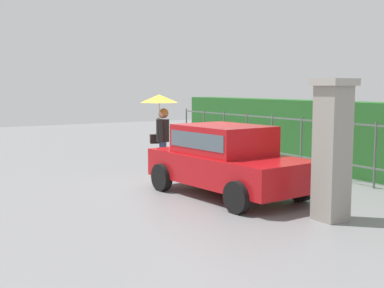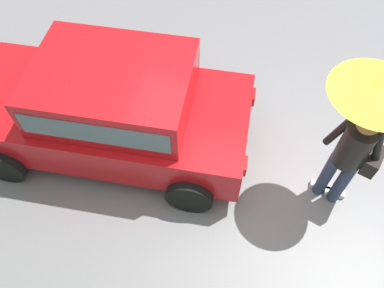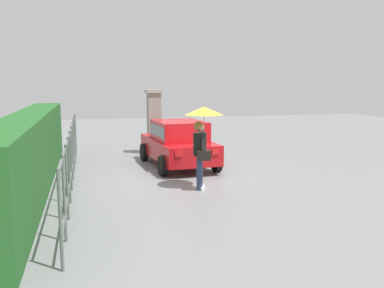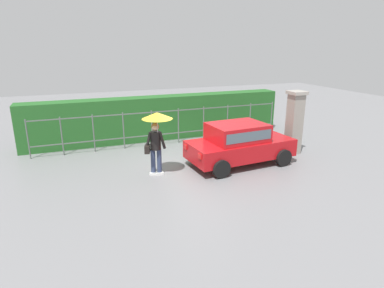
# 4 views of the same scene
# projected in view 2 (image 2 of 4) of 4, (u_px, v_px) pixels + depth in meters

# --- Properties ---
(ground_plane) EXTENTS (40.00, 40.00, 0.00)m
(ground_plane) POSITION_uv_depth(u_px,v_px,m) (207.00, 182.00, 5.29)
(ground_plane) COLOR slate
(car) EXTENTS (3.84, 2.10, 1.48)m
(car) POSITION_uv_depth(u_px,v_px,m) (111.00, 106.00, 5.00)
(car) COLOR #B71116
(car) RESTS_ON ground
(pedestrian) EXTENTS (0.96, 0.96, 2.08)m
(pedestrian) POSITION_uv_depth(u_px,v_px,m) (366.00, 120.00, 3.96)
(pedestrian) COLOR #2D3856
(pedestrian) RESTS_ON ground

